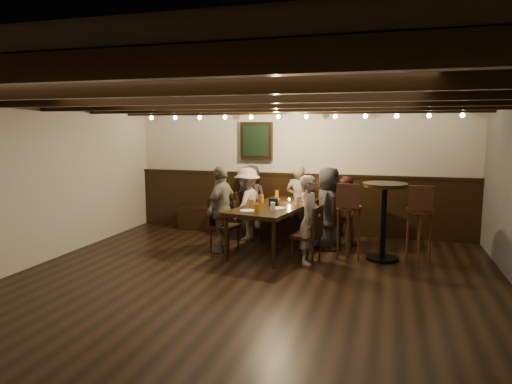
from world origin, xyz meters
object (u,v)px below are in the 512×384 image
(person_bench_centre, at_px, (298,201))
(person_right_far, at_px, (310,220))
(bar_stool_left, at_px, (348,232))
(dining_table, at_px, (275,209))
(chair_right_far, at_px, (307,245))
(person_right_near, at_px, (328,208))
(person_left_near, at_px, (247,204))
(chair_left_near, at_px, (249,225))
(high_top_table, at_px, (384,210))
(person_bench_left, at_px, (251,200))
(person_left_far, at_px, (222,209))
(chair_right_near, at_px, (326,232))
(bar_stool_right, at_px, (419,236))
(chair_left_far, at_px, (224,235))
(person_bench_right, at_px, (344,210))

(person_bench_centre, distance_m, person_right_far, 1.68)
(person_bench_centre, xyz_separation_m, bar_stool_left, (1.02, -1.35, -0.22))
(dining_table, relative_size, person_bench_centre, 1.59)
(chair_right_far, distance_m, person_right_near, 0.99)
(dining_table, xyz_separation_m, chair_right_far, (0.63, -0.57, -0.43))
(dining_table, height_order, person_left_near, person_left_near)
(chair_left_near, distance_m, high_top_table, 2.48)
(chair_left_near, height_order, high_top_table, high_top_table)
(person_bench_left, distance_m, person_left_far, 1.36)
(chair_right_near, xyz_separation_m, person_left_far, (-1.60, -0.63, 0.42))
(person_left_near, height_order, high_top_table, person_left_near)
(person_right_far, bearing_deg, person_bench_centre, 26.57)
(dining_table, xyz_separation_m, person_right_far, (0.66, -0.57, -0.03))
(person_left_near, height_order, person_right_far, person_right_far)
(person_bench_left, bearing_deg, bar_stool_right, 165.99)
(bar_stool_left, height_order, bar_stool_right, same)
(chair_left_near, xyz_separation_m, person_bench_centre, (0.81, 0.47, 0.40))
(chair_left_far, bearing_deg, chair_left_near, 179.99)
(person_right_far, bearing_deg, person_left_far, 90.00)
(chair_right_far, bearing_deg, person_left_near, 58.49)
(person_bench_right, height_order, bar_stool_left, bar_stool_left)
(person_right_near, bearing_deg, dining_table, 120.96)
(person_bench_right, height_order, person_left_near, person_left_near)
(chair_right_far, bearing_deg, person_right_far, -90.00)
(chair_left_near, relative_size, high_top_table, 0.74)
(chair_left_near, relative_size, person_bench_right, 0.74)
(chair_left_far, relative_size, chair_right_near, 0.97)
(chair_left_near, bearing_deg, person_left_far, -2.02)
(chair_left_near, bearing_deg, bar_stool_left, 74.32)
(person_bench_right, bearing_deg, bar_stool_right, 149.43)
(chair_right_near, distance_m, person_right_near, 0.40)
(dining_table, distance_m, person_right_far, 0.88)
(chair_left_far, distance_m, person_left_far, 0.43)
(chair_right_far, height_order, person_bench_centre, person_bench_centre)
(dining_table, distance_m, person_right_near, 0.87)
(chair_right_near, height_order, person_bench_centre, person_bench_centre)
(dining_table, relative_size, chair_right_near, 2.33)
(dining_table, distance_m, high_top_table, 1.71)
(person_left_near, xyz_separation_m, high_top_table, (2.37, -0.68, 0.12))
(person_left_far, bearing_deg, person_bench_centre, 153.43)
(chair_right_far, xyz_separation_m, bar_stool_left, (0.57, 0.25, 0.18))
(high_top_table, bearing_deg, person_bench_centre, 143.20)
(chair_left_near, distance_m, chair_left_far, 0.90)
(dining_table, bearing_deg, person_bench_centre, 90.00)
(chair_right_near, bearing_deg, chair_left_near, 90.00)
(bar_stool_right, bearing_deg, person_right_far, -166.17)
(person_left_near, bearing_deg, high_top_table, 83.94)
(chair_right_far, bearing_deg, person_bench_centre, 25.58)
(chair_left_far, distance_m, person_bench_right, 2.13)
(person_bench_left, bearing_deg, person_left_near, 108.43)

